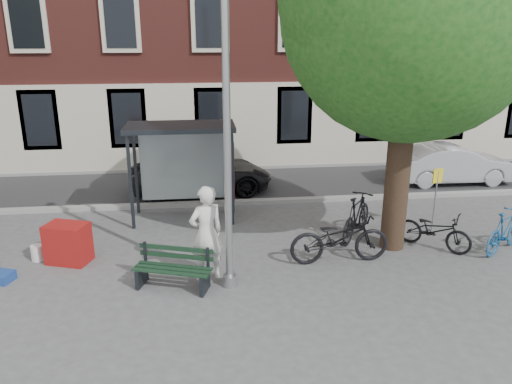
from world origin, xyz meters
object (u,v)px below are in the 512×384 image
Objects in this scene: bike_a at (339,238)px; bike_c at (434,230)px; painter at (206,233)px; notice_sign at (436,188)px; bus_shelter at (196,149)px; car_dark at (202,173)px; red_stand at (68,243)px; bench at (173,270)px; bike_b at (505,231)px; lamppost at (227,153)px; car_silver at (453,164)px; bike_d at (357,216)px.

bike_a is 2.49m from bike_c.
painter is 6.21m from notice_sign.
bus_shelter reaches higher than notice_sign.
bike_c is 0.39× the size of car_dark.
notice_sign reaches higher than red_stand.
bench is 7.67m from bike_b.
notice_sign is (6.05, -1.72, -0.76)m from bus_shelter.
bike_c is (-1.56, 0.35, -0.05)m from bike_b.
car_dark reaches higher than bike_b.
lamppost is at bearing 14.67° from bench.
painter reaches higher than bike_b.
car_silver reaches higher than red_stand.
bench is at bearing 100.02° from bike_a.
bike_b is (6.94, 0.56, -0.51)m from painter.
bus_shelter reaches higher than bike_b.
notice_sign reaches higher than car_silver.
lamppost reaches higher than car_dark.
lamppost is at bearing 114.03° from painter.
bike_d is at bearing -33.34° from bike_a.
bike_a is at bearing 136.09° from car_silver.
red_stand is at bearing 113.68° from car_silver.
painter is 5.48m from bike_c.
lamppost is 3.72× the size of bench.
bus_shelter reaches higher than red_stand.
lamppost is 1.53× the size of car_silver.
red_stand is at bearing 53.40° from bike_b.
bike_c reaches higher than bench.
bus_shelter is 7.90m from bike_b.
bike_b is at bearing -23.91° from bus_shelter.
bike_b is (7.11, -3.15, -1.41)m from bus_shelter.
painter is at bearing 138.17° from lamppost.
bench is 0.41× the size of car_silver.
bench is 0.37× the size of car_dark.
bus_shelter is 1.41× the size of painter.
car_dark is 8.47m from car_silver.
bike_d is 5.66m from car_dark.
notice_sign reaches higher than bike_b.
car_dark is at bearing 94.17° from lamppost.
bike_d is (-1.64, 0.83, 0.11)m from bike_c.
bike_d is 0.43× the size of car_dark.
painter is 5.97m from car_dark.
bus_shelter is 2.60m from car_dark.
car_silver is at bearing 38.70° from lamppost.
car_silver is (8.45, 6.02, -0.36)m from painter.
bike_a is at bearing 58.52° from bike_b.
bike_b is 1.60m from bike_c.
lamppost is 3.63× the size of bike_b.
red_stand is (-3.06, 1.14, -0.56)m from painter.
lamppost is 3.23× the size of bike_d.
bench is 4.88m from bike_d.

